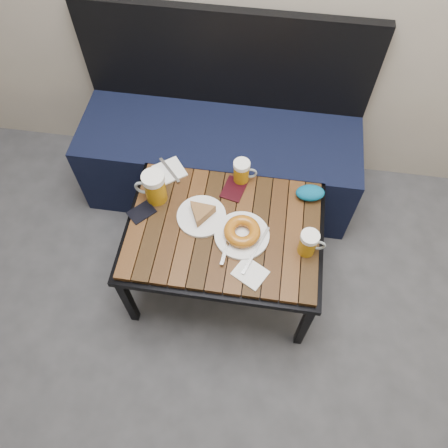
# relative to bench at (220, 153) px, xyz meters

# --- Properties ---
(bench) EXTENTS (1.40, 0.50, 0.95)m
(bench) POSITION_rel_bench_xyz_m (0.00, 0.00, 0.00)
(bench) COLOR black
(bench) RESTS_ON ground
(cafe_table) EXTENTS (0.84, 0.62, 0.47)m
(cafe_table) POSITION_rel_bench_xyz_m (0.10, -0.57, 0.16)
(cafe_table) COLOR black
(cafe_table) RESTS_ON ground
(beer_mug_left) EXTENTS (0.14, 0.10, 0.15)m
(beer_mug_left) POSITION_rel_bench_xyz_m (-0.21, -0.47, 0.28)
(beer_mug_left) COLOR #A9740D
(beer_mug_left) RESTS_ON cafe_table
(beer_mug_centre) EXTENTS (0.11, 0.08, 0.12)m
(beer_mug_centre) POSITION_rel_bench_xyz_m (0.15, -0.31, 0.26)
(beer_mug_centre) COLOR #A9740D
(beer_mug_centre) RESTS_ON cafe_table
(beer_mug_right) EXTENTS (0.11, 0.07, 0.12)m
(beer_mug_right) POSITION_rel_bench_xyz_m (0.45, -0.63, 0.26)
(beer_mug_right) COLOR #A9740D
(beer_mug_right) RESTS_ON cafe_table
(plate_pie) EXTENTS (0.21, 0.21, 0.06)m
(plate_pie) POSITION_rel_bench_xyz_m (0.00, -0.54, 0.22)
(plate_pie) COLOR white
(plate_pie) RESTS_ON cafe_table
(plate_bagel) EXTENTS (0.23, 0.29, 0.06)m
(plate_bagel) POSITION_rel_bench_xyz_m (0.18, -0.60, 0.23)
(plate_bagel) COLOR white
(plate_bagel) RESTS_ON cafe_table
(napkin_left) EXTENTS (0.17, 0.17, 0.01)m
(napkin_left) POSITION_rel_bench_xyz_m (-0.18, -0.31, 0.20)
(napkin_left) COLOR white
(napkin_left) RESTS_ON cafe_table
(napkin_right) EXTENTS (0.16, 0.15, 0.01)m
(napkin_right) POSITION_rel_bench_xyz_m (0.24, -0.77, 0.20)
(napkin_right) COLOR white
(napkin_right) RESTS_ON cafe_table
(passport_navy) EXTENTS (0.13, 0.13, 0.01)m
(passport_navy) POSITION_rel_bench_xyz_m (-0.26, -0.55, 0.20)
(passport_navy) COLOR black
(passport_navy) RESTS_ON cafe_table
(passport_burgundy) EXTENTS (0.12, 0.14, 0.01)m
(passport_burgundy) POSITION_rel_bench_xyz_m (0.12, -0.37, 0.20)
(passport_burgundy) COLOR black
(passport_burgundy) RESTS_ON cafe_table
(knit_pouch) EXTENTS (0.14, 0.10, 0.05)m
(knit_pouch) POSITION_rel_bench_xyz_m (0.45, -0.36, 0.23)
(knit_pouch) COLOR navy
(knit_pouch) RESTS_ON cafe_table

